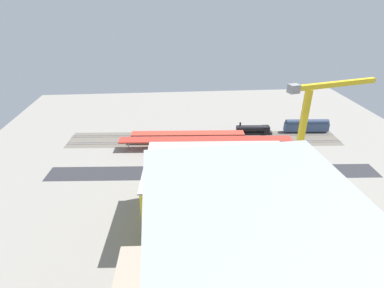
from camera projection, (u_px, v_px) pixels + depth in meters
name	position (u px, v px, depth m)	size (l,w,h in m)	color
ground_plane	(211.00, 165.00, 107.40)	(180.09, 180.09, 0.00)	gray
rail_bed	(204.00, 139.00, 126.42)	(112.56, 14.85, 0.01)	#665E54
street_asphalt	(213.00, 172.00, 102.84)	(112.56, 9.00, 0.01)	#2D2D33
track_rails	(204.00, 139.00, 126.34)	(112.36, 15.23, 0.12)	#9E9EA8
platform_canopy_near	(206.00, 140.00, 116.84)	(67.34, 9.06, 4.21)	#B73328
platform_canopy_far	(188.00, 133.00, 122.47)	(46.01, 7.18, 4.02)	#C63D2D
locomotive	(254.00, 130.00, 130.23)	(15.64, 3.90, 5.34)	black
passenger_coach	(307.00, 125.00, 131.40)	(19.32, 4.03, 5.93)	black
parked_car_0	(294.00, 172.00, 101.53)	(4.35, 2.00, 1.73)	black
parked_car_1	(269.00, 173.00, 100.86)	(4.60, 2.21, 1.71)	black
parked_car_2	(246.00, 175.00, 100.12)	(4.52, 1.85, 1.56)	black
parked_car_3	(222.00, 175.00, 99.68)	(4.55, 2.17, 1.81)	black
parked_car_4	(198.00, 177.00, 98.71)	(4.53, 1.93, 1.65)	black
parked_car_5	(169.00, 178.00, 98.35)	(4.88, 2.28, 1.66)	black
construction_building	(218.00, 194.00, 77.01)	(35.66, 23.66, 17.44)	yellow
construction_roof_slab	(219.00, 164.00, 73.02)	(36.26, 24.26, 0.40)	#B7B2A8
tower_crane	(306.00, 138.00, 77.87)	(25.06, 7.93, 35.92)	gray
box_truck_0	(221.00, 179.00, 95.76)	(8.15, 2.50, 3.49)	black
box_truck_1	(247.00, 177.00, 97.37)	(8.66, 3.24, 3.33)	black
box_truck_2	(210.00, 177.00, 96.96)	(9.21, 3.47, 3.46)	black
street_tree_0	(255.00, 149.00, 105.71)	(4.91, 4.91, 8.10)	brown
street_tree_1	(229.00, 149.00, 106.13)	(5.20, 5.20, 8.08)	brown
street_tree_2	(276.00, 148.00, 106.21)	(5.16, 5.16, 8.33)	brown
street_tree_3	(190.00, 152.00, 105.42)	(4.42, 4.42, 7.06)	brown
traffic_light	(256.00, 154.00, 105.93)	(0.50, 0.36, 6.28)	#333333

